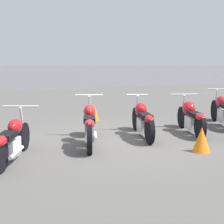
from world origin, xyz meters
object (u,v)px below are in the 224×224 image
object	(u,v)px
motorcycle_slot_3	(143,120)
motorcycle_slot_4	(191,117)
motorcycle_slot_5	(223,111)
motorcycle_slot_2	(90,125)
traffic_cone_far	(95,112)
traffic_cone_near	(202,140)
motorcycle_slot_1	(12,140)

from	to	relation	value
motorcycle_slot_3	motorcycle_slot_4	size ratio (longest dim) A/B	1.07
motorcycle_slot_5	motorcycle_slot_2	bearing A→B (deg)	-147.74
traffic_cone_far	traffic_cone_near	bearing A→B (deg)	-85.67
traffic_cone_far	motorcycle_slot_4	bearing A→B (deg)	-63.70
motorcycle_slot_5	traffic_cone_near	size ratio (longest dim) A/B	3.82
motorcycle_slot_2	motorcycle_slot_5	distance (m)	4.18
motorcycle_slot_1	motorcycle_slot_4	xyz separation A→B (m)	(4.45, 0.12, 0.03)
motorcycle_slot_2	traffic_cone_near	xyz separation A→B (m)	(1.68, -1.65, -0.18)
motorcycle_slot_1	traffic_cone_far	size ratio (longest dim) A/B	3.32
motorcycle_slot_2	motorcycle_slot_3	distance (m)	1.42
motorcycle_slot_1	motorcycle_slot_2	xyz separation A→B (m)	(1.73, 0.37, 0.05)
motorcycle_slot_2	traffic_cone_far	world-z (taller)	motorcycle_slot_2
motorcycle_slot_1	motorcycle_slot_3	bearing A→B (deg)	36.88
traffic_cone_near	motorcycle_slot_1	bearing A→B (deg)	159.43
motorcycle_slot_3	traffic_cone_near	distance (m)	1.70
traffic_cone_far	motorcycle_slot_1	bearing A→B (deg)	-137.06
motorcycle_slot_2	traffic_cone_near	world-z (taller)	motorcycle_slot_2
motorcycle_slot_1	motorcycle_slot_3	xyz separation A→B (m)	(3.15, 0.39, 0.03)
motorcycle_slot_2	motorcycle_slot_5	world-z (taller)	motorcycle_slot_2
motorcycle_slot_1	motorcycle_slot_5	size ratio (longest dim) A/B	0.89
motorcycle_slot_3	motorcycle_slot_2	bearing A→B (deg)	-156.88
motorcycle_slot_3	motorcycle_slot_4	distance (m)	1.33
motorcycle_slot_2	motorcycle_slot_4	distance (m)	2.73
motorcycle_slot_4	traffic_cone_near	size ratio (longest dim) A/B	3.61
motorcycle_slot_1	traffic_cone_near	world-z (taller)	motorcycle_slot_1
motorcycle_slot_5	traffic_cone_far	xyz separation A→B (m)	(-2.81, 2.51, -0.17)
motorcycle_slot_3	traffic_cone_far	distance (m)	2.49
motorcycle_slot_1	traffic_cone_near	bearing A→B (deg)	9.22
motorcycle_slot_1	motorcycle_slot_4	size ratio (longest dim) A/B	0.94
motorcycle_slot_1	traffic_cone_far	bearing A→B (deg)	72.73
motorcycle_slot_2	motorcycle_slot_3	bearing A→B (deg)	26.33
motorcycle_slot_5	traffic_cone_far	bearing A→B (deg)	170.60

